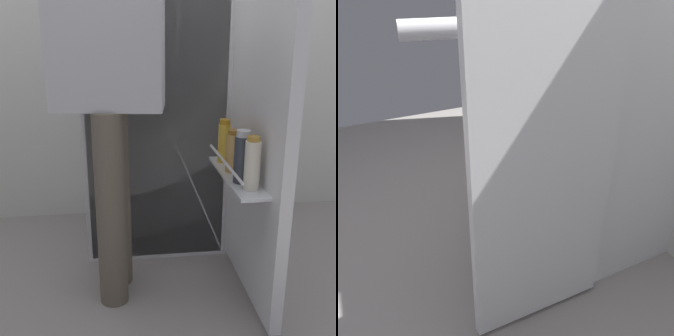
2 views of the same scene
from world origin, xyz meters
TOP-DOWN VIEW (x-y plane):
  - ground_plane at (0.00, 0.00)m, footprint 5.22×5.22m
  - kitchen_wall at (0.00, 0.90)m, footprint 4.40×0.10m
  - refrigerator at (0.03, 0.50)m, footprint 0.74×1.27m
  - person at (-0.20, -0.00)m, footprint 0.55×0.78m

SIDE VIEW (x-z plane):
  - ground_plane at x=0.00m, z-range 0.00..0.00m
  - refrigerator at x=0.03m, z-range 0.00..1.61m
  - person at x=-0.20m, z-range 0.17..1.82m
  - kitchen_wall at x=0.00m, z-range 0.00..2.50m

